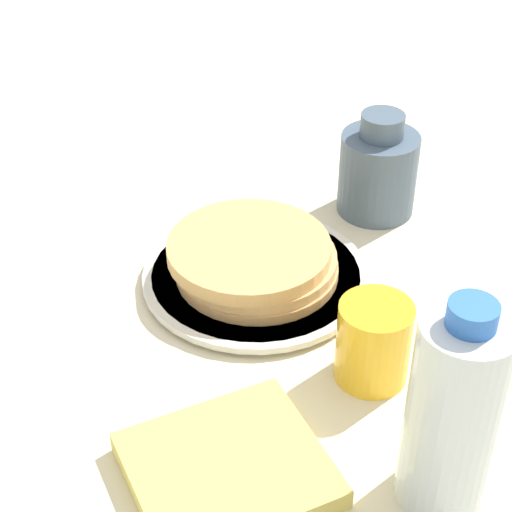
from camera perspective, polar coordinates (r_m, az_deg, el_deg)
ground_plane at (r=0.90m, az=-0.57°, el=-1.27°), size 4.00×4.00×0.00m
plate at (r=0.89m, az=-0.00°, el=-1.35°), size 0.24×0.24×0.01m
pancake_stack at (r=0.87m, az=-0.21°, el=-0.16°), size 0.17×0.17×0.04m
juice_glass at (r=0.77m, az=7.96°, el=-5.64°), size 0.07×0.07×0.08m
cream_jug at (r=0.99m, az=8.14°, el=5.69°), size 0.09×0.09×0.12m
water_bottle_near at (r=0.65m, az=13.02°, el=-10.16°), size 0.07×0.07×0.19m
napkin at (r=0.70m, az=-1.90°, el=-14.08°), size 0.18×0.16×0.02m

